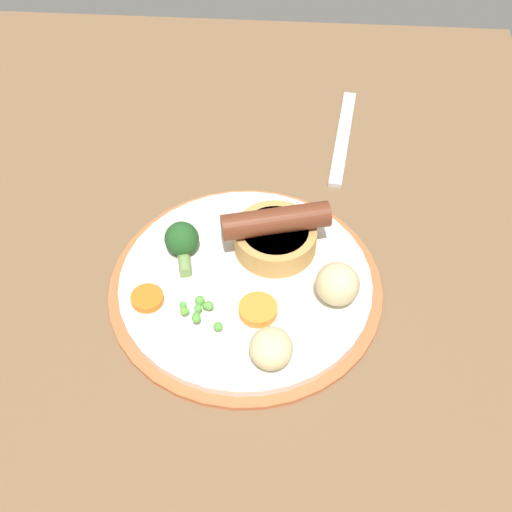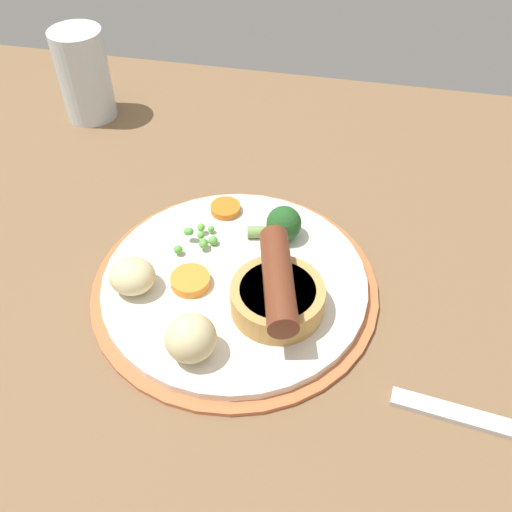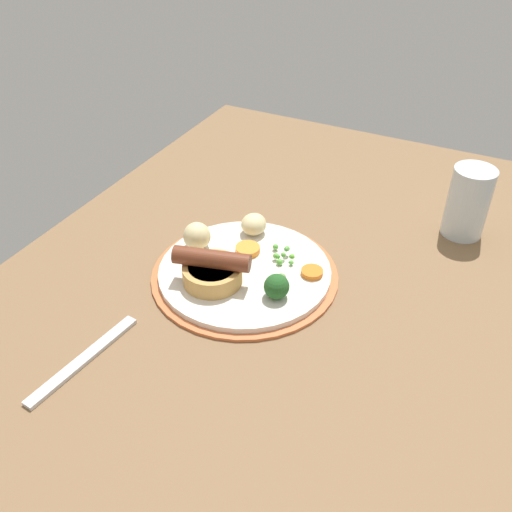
{
  "view_description": "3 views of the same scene",
  "coord_description": "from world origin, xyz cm",
  "px_view_note": "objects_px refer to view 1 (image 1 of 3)",
  "views": [
    {
      "loc": [
        -42.44,
        -8.47,
        61.84
      ],
      "look_at": [
        4.31,
        -5.34,
        7.15
      ],
      "focal_mm": 50.0,
      "sensor_mm": 36.0,
      "label": 1
    },
    {
      "loc": [
        13.0,
        -40.76,
        46.19
      ],
      "look_at": [
        5.16,
        -2.94,
        6.61
      ],
      "focal_mm": 40.0,
      "sensor_mm": 36.0,
      "label": 2
    },
    {
      "loc": [
        63.42,
        27.63,
        57.67
      ],
      "look_at": [
        2.36,
        -2.87,
        6.66
      ],
      "focal_mm": 40.0,
      "sensor_mm": 36.0,
      "label": 3
    }
  ],
  "objects_px": {
    "sausage_pudding": "(275,233)",
    "potato_chunk_0": "(271,348)",
    "dinner_plate": "(246,285)",
    "fork": "(343,137)",
    "potato_chunk_2": "(338,284)",
    "carrot_slice_0": "(258,310)",
    "pea_pile": "(200,310)",
    "broccoli_floret_near": "(182,241)",
    "carrot_slice_1": "(147,301)"
  },
  "relations": [
    {
      "from": "potato_chunk_0",
      "to": "fork",
      "type": "relative_size",
      "value": 0.25
    },
    {
      "from": "potato_chunk_2",
      "to": "carrot_slice_0",
      "type": "xyz_separation_m",
      "value": [
        -0.02,
        0.08,
        -0.02
      ]
    },
    {
      "from": "carrot_slice_1",
      "to": "dinner_plate",
      "type": "bearing_deg",
      "value": -69.55
    },
    {
      "from": "pea_pile",
      "to": "fork",
      "type": "xyz_separation_m",
      "value": [
        0.29,
        -0.15,
        -0.02
      ]
    },
    {
      "from": "carrot_slice_0",
      "to": "sausage_pudding",
      "type": "bearing_deg",
      "value": -8.15
    },
    {
      "from": "broccoli_floret_near",
      "to": "potato_chunk_2",
      "type": "height_order",
      "value": "potato_chunk_2"
    },
    {
      "from": "potato_chunk_0",
      "to": "potato_chunk_2",
      "type": "distance_m",
      "value": 0.1
    },
    {
      "from": "carrot_slice_0",
      "to": "fork",
      "type": "relative_size",
      "value": 0.21
    },
    {
      "from": "potato_chunk_0",
      "to": "potato_chunk_2",
      "type": "relative_size",
      "value": 0.99
    },
    {
      "from": "pea_pile",
      "to": "carrot_slice_1",
      "type": "distance_m",
      "value": 0.06
    },
    {
      "from": "sausage_pudding",
      "to": "potato_chunk_2",
      "type": "distance_m",
      "value": 0.09
    },
    {
      "from": "dinner_plate",
      "to": "potato_chunk_2",
      "type": "bearing_deg",
      "value": -99.81
    },
    {
      "from": "pea_pile",
      "to": "potato_chunk_0",
      "type": "distance_m",
      "value": 0.09
    },
    {
      "from": "sausage_pudding",
      "to": "potato_chunk_0",
      "type": "xyz_separation_m",
      "value": [
        -0.14,
        -0.0,
        -0.0
      ]
    },
    {
      "from": "fork",
      "to": "sausage_pudding",
      "type": "bearing_deg",
      "value": 166.02
    },
    {
      "from": "carrot_slice_0",
      "to": "pea_pile",
      "type": "bearing_deg",
      "value": 96.45
    },
    {
      "from": "dinner_plate",
      "to": "pea_pile",
      "type": "height_order",
      "value": "pea_pile"
    },
    {
      "from": "sausage_pudding",
      "to": "potato_chunk_0",
      "type": "relative_size",
      "value": 2.6
    },
    {
      "from": "sausage_pudding",
      "to": "fork",
      "type": "height_order",
      "value": "sausage_pudding"
    },
    {
      "from": "pea_pile",
      "to": "carrot_slice_0",
      "type": "distance_m",
      "value": 0.06
    },
    {
      "from": "broccoli_floret_near",
      "to": "carrot_slice_0",
      "type": "bearing_deg",
      "value": -144.2
    },
    {
      "from": "pea_pile",
      "to": "potato_chunk_2",
      "type": "height_order",
      "value": "potato_chunk_2"
    },
    {
      "from": "broccoli_floret_near",
      "to": "fork",
      "type": "relative_size",
      "value": 0.32
    },
    {
      "from": "broccoli_floret_near",
      "to": "carrot_slice_0",
      "type": "distance_m",
      "value": 0.11
    },
    {
      "from": "potato_chunk_2",
      "to": "carrot_slice_1",
      "type": "bearing_deg",
      "value": 95.99
    },
    {
      "from": "potato_chunk_0",
      "to": "dinner_plate",
      "type": "bearing_deg",
      "value": 18.63
    },
    {
      "from": "sausage_pudding",
      "to": "potato_chunk_2",
      "type": "height_order",
      "value": "sausage_pudding"
    },
    {
      "from": "sausage_pudding",
      "to": "pea_pile",
      "type": "height_order",
      "value": "sausage_pudding"
    },
    {
      "from": "potato_chunk_0",
      "to": "carrot_slice_1",
      "type": "xyz_separation_m",
      "value": [
        0.06,
        0.13,
        -0.01
      ]
    },
    {
      "from": "broccoli_floret_near",
      "to": "potato_chunk_2",
      "type": "relative_size",
      "value": 1.26
    },
    {
      "from": "pea_pile",
      "to": "potato_chunk_2",
      "type": "distance_m",
      "value": 0.14
    },
    {
      "from": "dinner_plate",
      "to": "fork",
      "type": "relative_size",
      "value": 1.58
    },
    {
      "from": "carrot_slice_0",
      "to": "carrot_slice_1",
      "type": "height_order",
      "value": "carrot_slice_0"
    },
    {
      "from": "pea_pile",
      "to": "carrot_slice_1",
      "type": "relative_size",
      "value": 1.39
    },
    {
      "from": "sausage_pudding",
      "to": "broccoli_floret_near",
      "type": "xyz_separation_m",
      "value": [
        -0.01,
        0.1,
        -0.0
      ]
    },
    {
      "from": "pea_pile",
      "to": "fork",
      "type": "relative_size",
      "value": 0.26
    },
    {
      "from": "pea_pile",
      "to": "fork",
      "type": "distance_m",
      "value": 0.33
    },
    {
      "from": "sausage_pudding",
      "to": "potato_chunk_2",
      "type": "xyz_separation_m",
      "value": [
        -0.06,
        -0.06,
        -0.0
      ]
    },
    {
      "from": "dinner_plate",
      "to": "carrot_slice_0",
      "type": "bearing_deg",
      "value": -158.87
    },
    {
      "from": "dinner_plate",
      "to": "potato_chunk_2",
      "type": "distance_m",
      "value": 0.1
    },
    {
      "from": "broccoli_floret_near",
      "to": "potato_chunk_2",
      "type": "distance_m",
      "value": 0.17
    },
    {
      "from": "broccoli_floret_near",
      "to": "carrot_slice_0",
      "type": "relative_size",
      "value": 1.47
    },
    {
      "from": "sausage_pudding",
      "to": "potato_chunk_0",
      "type": "bearing_deg",
      "value": 76.62
    },
    {
      "from": "sausage_pudding",
      "to": "carrot_slice_0",
      "type": "height_order",
      "value": "sausage_pudding"
    },
    {
      "from": "sausage_pudding",
      "to": "fork",
      "type": "xyz_separation_m",
      "value": [
        0.2,
        -0.08,
        -0.03
      ]
    },
    {
      "from": "dinner_plate",
      "to": "fork",
      "type": "xyz_separation_m",
      "value": [
        0.25,
        -0.1,
        -0.0
      ]
    },
    {
      "from": "carrot_slice_1",
      "to": "potato_chunk_2",
      "type": "bearing_deg",
      "value": -84.01
    },
    {
      "from": "potato_chunk_2",
      "to": "fork",
      "type": "bearing_deg",
      "value": -2.49
    },
    {
      "from": "pea_pile",
      "to": "broccoli_floret_near",
      "type": "bearing_deg",
      "value": 18.82
    },
    {
      "from": "dinner_plate",
      "to": "broccoli_floret_near",
      "type": "relative_size",
      "value": 5.0
    }
  ]
}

